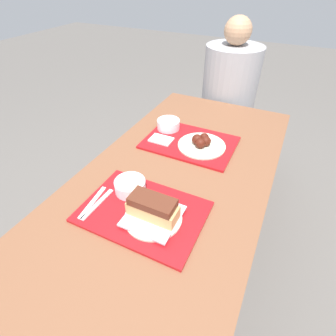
{
  "coord_description": "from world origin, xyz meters",
  "views": [
    {
      "loc": [
        0.35,
        -0.77,
        1.45
      ],
      "look_at": [
        -0.03,
        0.0,
        0.77
      ],
      "focal_mm": 28.0,
      "sensor_mm": 36.0,
      "label": 1
    }
  ],
  "objects": [
    {
      "name": "tray_near",
      "position": [
        -0.02,
        -0.23,
        0.74
      ],
      "size": [
        0.44,
        0.31,
        0.01
      ],
      "color": "#B21419",
      "rests_on": "picnic_table"
    },
    {
      "name": "tray_far",
      "position": [
        -0.04,
        0.27,
        0.74
      ],
      "size": [
        0.44,
        0.31,
        0.01
      ],
      "color": "#B21419",
      "rests_on": "picnic_table"
    },
    {
      "name": "bowl_coleslaw_far",
      "position": [
        -0.19,
        0.34,
        0.77
      ],
      "size": [
        0.12,
        0.12,
        0.05
      ],
      "color": "silver",
      "rests_on": "tray_far"
    },
    {
      "name": "napkin_far",
      "position": [
        -0.17,
        0.22,
        0.75
      ],
      "size": [
        0.11,
        0.08,
        0.01
      ],
      "color": "white",
      "rests_on": "tray_far"
    },
    {
      "name": "picnic_table",
      "position": [
        0.0,
        0.0,
        0.63
      ],
      "size": [
        0.77,
        1.63,
        0.73
      ],
      "color": "brown",
      "rests_on": "ground_plane"
    },
    {
      "name": "condiment_packet",
      "position": [
        -0.01,
        -0.16,
        0.75
      ],
      "size": [
        0.04,
        0.03,
        0.01
      ],
      "color": "#A59E93",
      "rests_on": "tray_near"
    },
    {
      "name": "brisket_sandwich_plate",
      "position": [
        0.04,
        -0.24,
        0.78
      ],
      "size": [
        0.2,
        0.2,
        0.09
      ],
      "color": "beige",
      "rests_on": "tray_near"
    },
    {
      "name": "bowl_coleslaw_near",
      "position": [
        -0.11,
        -0.16,
        0.77
      ],
      "size": [
        0.12,
        0.12,
        0.05
      ],
      "color": "silver",
      "rests_on": "tray_near"
    },
    {
      "name": "picnic_bench_far",
      "position": [
        0.0,
        1.04,
        0.39
      ],
      "size": [
        0.73,
        0.28,
        0.48
      ],
      "color": "brown",
      "rests_on": "ground_plane"
    },
    {
      "name": "ground_plane",
      "position": [
        0.0,
        0.0,
        0.0
      ],
      "size": [
        12.0,
        12.0,
        0.0
      ],
      "primitive_type": "plane",
      "color": "#605B56"
    },
    {
      "name": "plastic_fork_near",
      "position": [
        -0.2,
        -0.28,
        0.74
      ],
      "size": [
        0.04,
        0.17,
        0.0
      ],
      "color": "white",
      "rests_on": "tray_near"
    },
    {
      "name": "plastic_knife_near",
      "position": [
        -0.18,
        -0.28,
        0.74
      ],
      "size": [
        0.02,
        0.17,
        0.0
      ],
      "color": "white",
      "rests_on": "tray_near"
    },
    {
      "name": "person_seated_across",
      "position": [
        -0.05,
        1.04,
        0.77
      ],
      "size": [
        0.38,
        0.38,
        0.72
      ],
      "color": "#9E9EA3",
      "rests_on": "picnic_bench_far"
    },
    {
      "name": "wings_plate_far",
      "position": [
        0.03,
        0.26,
        0.76
      ],
      "size": [
        0.23,
        0.23,
        0.06
      ],
      "color": "beige",
      "rests_on": "tray_far"
    }
  ]
}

